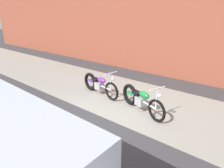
{
  "coord_description": "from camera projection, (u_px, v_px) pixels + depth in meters",
  "views": [
    {
      "loc": [
        3.55,
        -3.79,
        2.95
      ],
      "look_at": [
        -0.21,
        0.86,
        0.75
      ],
      "focal_mm": 30.76,
      "sensor_mm": 36.0,
      "label": 1
    }
  ],
  "objects": [
    {
      "name": "ground_plane",
      "position": [
        100.0,
        116.0,
        5.88
      ],
      "size": [
        80.0,
        80.0,
        0.0
      ],
      "primitive_type": "plane",
      "color": "#38383A"
    },
    {
      "name": "motorcycle_green",
      "position": [
        139.0,
        99.0,
        6.12
      ],
      "size": [
        1.92,
        0.9,
        1.03
      ],
      "rotation": [
        0.0,
        0.0,
        -0.35
      ],
      "color": "black",
      "rests_on": "ground"
    },
    {
      "name": "motorcycle_purple",
      "position": [
        98.0,
        84.0,
        7.4
      ],
      "size": [
        2.0,
        0.66,
        1.03
      ],
      "rotation": [
        0.0,
        0.0,
        -0.16
      ],
      "color": "black",
      "rests_on": "ground"
    },
    {
      "name": "sidewalk_slab",
      "position": [
        131.0,
        98.0,
        7.16
      ],
      "size": [
        36.0,
        3.5,
        0.01
      ],
      "primitive_type": "cube",
      "color": "gray",
      "rests_on": "ground"
    },
    {
      "name": "brick_building_wall",
      "position": [
        176.0,
        17.0,
        8.7
      ],
      "size": [
        36.0,
        0.5,
        5.63
      ],
      "primitive_type": "cube",
      "color": "brown",
      "rests_on": "ground"
    }
  ]
}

